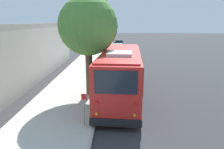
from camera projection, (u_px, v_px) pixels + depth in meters
ground_plane at (127, 92)px, 15.81m from camera, size 160.00×160.00×0.00m
sidewalk_slab at (72, 90)px, 15.89m from camera, size 80.00×4.19×0.15m
curb_strip at (102, 90)px, 15.84m from camera, size 80.00×0.14×0.15m
shuttle_bus at (121, 72)px, 13.94m from camera, size 9.20×3.01×3.31m
parked_sedan_maroon at (117, 62)px, 23.82m from camera, size 4.34×1.77×1.28m
parked_sedan_silver at (118, 53)px, 30.46m from camera, size 4.64×1.88×1.26m
parked_sedan_gray at (118, 48)px, 36.98m from camera, size 4.29×1.98×1.27m
parked_sedan_black at (119, 43)px, 43.83m from camera, size 4.60×1.99×1.29m
street_tree at (88, 22)px, 13.83m from camera, size 3.78×3.78×6.99m
sign_post_near at (84, 110)px, 10.13m from camera, size 0.06×0.22×1.59m
sign_post_far at (90, 97)px, 12.25m from camera, size 0.06×0.06×1.38m
fire_hydrant at (102, 66)px, 21.85m from camera, size 0.22×0.22×0.81m
building_backdrop at (7, 54)px, 18.95m from camera, size 21.44×6.16×4.79m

